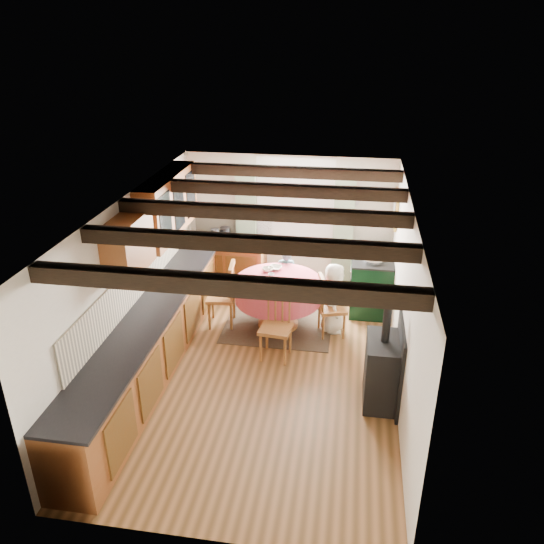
% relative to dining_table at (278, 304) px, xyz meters
% --- Properties ---
extents(floor, '(3.60, 5.50, 0.00)m').
position_rel_dining_table_xyz_m(floor, '(-0.03, -1.23, -0.41)').
color(floor, '#966136').
rests_on(floor, ground).
extents(ceiling, '(3.60, 5.50, 0.00)m').
position_rel_dining_table_xyz_m(ceiling, '(-0.03, -1.23, 1.99)').
color(ceiling, white).
rests_on(ceiling, ground).
extents(wall_back, '(3.60, 0.00, 2.40)m').
position_rel_dining_table_xyz_m(wall_back, '(-0.03, 1.52, 0.79)').
color(wall_back, silver).
rests_on(wall_back, ground).
extents(wall_front, '(3.60, 0.00, 2.40)m').
position_rel_dining_table_xyz_m(wall_front, '(-0.03, -3.98, 0.79)').
color(wall_front, silver).
rests_on(wall_front, ground).
extents(wall_left, '(0.00, 5.50, 2.40)m').
position_rel_dining_table_xyz_m(wall_left, '(-1.83, -1.23, 0.79)').
color(wall_left, silver).
rests_on(wall_left, ground).
extents(wall_right, '(0.00, 5.50, 2.40)m').
position_rel_dining_table_xyz_m(wall_right, '(1.77, -1.23, 0.79)').
color(wall_right, silver).
rests_on(wall_right, ground).
extents(beam_a, '(3.60, 0.16, 0.16)m').
position_rel_dining_table_xyz_m(beam_a, '(-0.03, -3.23, 1.90)').
color(beam_a, black).
rests_on(beam_a, ceiling).
extents(beam_b, '(3.60, 0.16, 0.16)m').
position_rel_dining_table_xyz_m(beam_b, '(-0.03, -2.23, 1.90)').
color(beam_b, black).
rests_on(beam_b, ceiling).
extents(beam_c, '(3.60, 0.16, 0.16)m').
position_rel_dining_table_xyz_m(beam_c, '(-0.03, -1.23, 1.90)').
color(beam_c, black).
rests_on(beam_c, ceiling).
extents(beam_d, '(3.60, 0.16, 0.16)m').
position_rel_dining_table_xyz_m(beam_d, '(-0.03, -0.23, 1.90)').
color(beam_d, black).
rests_on(beam_d, ceiling).
extents(beam_e, '(3.60, 0.16, 0.16)m').
position_rel_dining_table_xyz_m(beam_e, '(-0.03, 0.77, 1.90)').
color(beam_e, black).
rests_on(beam_e, ceiling).
extents(splash_left, '(0.02, 4.50, 0.55)m').
position_rel_dining_table_xyz_m(splash_left, '(-1.81, -0.93, 0.79)').
color(splash_left, beige).
rests_on(splash_left, wall_left).
extents(splash_back, '(1.40, 0.02, 0.55)m').
position_rel_dining_table_xyz_m(splash_back, '(-1.03, 1.50, 0.79)').
color(splash_back, beige).
rests_on(splash_back, wall_back).
extents(base_cabinet_left, '(0.60, 5.30, 0.88)m').
position_rel_dining_table_xyz_m(base_cabinet_left, '(-1.53, -1.23, 0.03)').
color(base_cabinet_left, brown).
rests_on(base_cabinet_left, floor).
extents(base_cabinet_back, '(1.30, 0.60, 0.88)m').
position_rel_dining_table_xyz_m(base_cabinet_back, '(-1.08, 1.22, 0.03)').
color(base_cabinet_back, brown).
rests_on(base_cabinet_back, floor).
extents(worktop_left, '(0.64, 5.30, 0.04)m').
position_rel_dining_table_xyz_m(worktop_left, '(-1.51, -1.23, 0.49)').
color(worktop_left, black).
rests_on(worktop_left, base_cabinet_left).
extents(worktop_back, '(1.30, 0.64, 0.04)m').
position_rel_dining_table_xyz_m(worktop_back, '(-1.08, 1.20, 0.49)').
color(worktop_back, black).
rests_on(worktop_back, base_cabinet_back).
extents(wall_cabinet_glass, '(0.34, 1.80, 0.90)m').
position_rel_dining_table_xyz_m(wall_cabinet_glass, '(-1.66, -0.03, 1.54)').
color(wall_cabinet_glass, brown).
rests_on(wall_cabinet_glass, wall_left).
extents(wall_cabinet_solid, '(0.34, 0.90, 0.70)m').
position_rel_dining_table_xyz_m(wall_cabinet_solid, '(-1.66, -1.53, 1.49)').
color(wall_cabinet_solid, brown).
rests_on(wall_cabinet_solid, wall_left).
extents(window_frame, '(1.34, 0.03, 1.54)m').
position_rel_dining_table_xyz_m(window_frame, '(0.07, 1.50, 1.19)').
color(window_frame, white).
rests_on(window_frame, wall_back).
extents(window_pane, '(1.20, 0.01, 1.40)m').
position_rel_dining_table_xyz_m(window_pane, '(0.07, 1.51, 1.19)').
color(window_pane, white).
rests_on(window_pane, wall_back).
extents(curtain_left, '(0.35, 0.10, 2.10)m').
position_rel_dining_table_xyz_m(curtain_left, '(-0.78, 1.42, 0.69)').
color(curtain_left, '#9DB593').
rests_on(curtain_left, wall_back).
extents(curtain_right, '(0.35, 0.10, 2.10)m').
position_rel_dining_table_xyz_m(curtain_right, '(0.92, 1.42, 0.69)').
color(curtain_right, '#9DB593').
rests_on(curtain_right, wall_back).
extents(curtain_rod, '(2.00, 0.03, 0.03)m').
position_rel_dining_table_xyz_m(curtain_rod, '(0.07, 1.42, 1.79)').
color(curtain_rod, black).
rests_on(curtain_rod, wall_back).
extents(wall_picture, '(0.04, 0.50, 0.60)m').
position_rel_dining_table_xyz_m(wall_picture, '(1.74, 1.07, 1.29)').
color(wall_picture, gold).
rests_on(wall_picture, wall_right).
extents(wall_plate, '(0.30, 0.02, 0.30)m').
position_rel_dining_table_xyz_m(wall_plate, '(1.02, 1.49, 1.29)').
color(wall_plate, silver).
rests_on(wall_plate, wall_back).
extents(rug, '(1.69, 1.31, 0.01)m').
position_rel_dining_table_xyz_m(rug, '(0.00, 0.00, -0.40)').
color(rug, '#392518').
rests_on(rug, floor).
extents(dining_table, '(1.35, 1.35, 0.81)m').
position_rel_dining_table_xyz_m(dining_table, '(0.00, 0.00, 0.00)').
color(dining_table, '#B82D46').
rests_on(dining_table, floor).
extents(chair_near, '(0.48, 0.50, 1.01)m').
position_rel_dining_table_xyz_m(chair_near, '(0.09, -0.86, 0.10)').
color(chair_near, '#965F2F').
rests_on(chair_near, floor).
extents(chair_left, '(0.52, 0.50, 1.05)m').
position_rel_dining_table_xyz_m(chair_left, '(-0.90, -0.06, 0.12)').
color(chair_left, '#965F2F').
rests_on(chair_left, floor).
extents(chair_right, '(0.53, 0.52, 0.98)m').
position_rel_dining_table_xyz_m(chair_right, '(0.84, -0.09, 0.08)').
color(chair_right, '#965F2F').
rests_on(chair_right, floor).
extents(aga_range, '(0.68, 1.05, 0.96)m').
position_rel_dining_table_xyz_m(aga_range, '(1.44, 0.88, 0.08)').
color(aga_range, black).
rests_on(aga_range, floor).
extents(cast_iron_stove, '(0.42, 0.69, 1.39)m').
position_rel_dining_table_xyz_m(cast_iron_stove, '(1.55, -1.64, 0.29)').
color(cast_iron_stove, black).
rests_on(cast_iron_stove, floor).
extents(child_far, '(0.42, 0.31, 1.05)m').
position_rel_dining_table_xyz_m(child_far, '(0.02, 0.73, 0.12)').
color(child_far, '#426572').
rests_on(child_far, floor).
extents(child_right, '(0.38, 0.57, 1.13)m').
position_rel_dining_table_xyz_m(child_right, '(0.85, 0.02, 0.16)').
color(child_right, white).
rests_on(child_right, floor).
extents(bowl_a, '(0.25, 0.25, 0.05)m').
position_rel_dining_table_xyz_m(bowl_a, '(-0.11, 0.40, 0.43)').
color(bowl_a, silver).
rests_on(bowl_a, dining_table).
extents(bowl_b, '(0.24, 0.24, 0.06)m').
position_rel_dining_table_xyz_m(bowl_b, '(-0.22, 0.31, 0.43)').
color(bowl_b, silver).
rests_on(bowl_b, dining_table).
extents(cup, '(0.14, 0.14, 0.09)m').
position_rel_dining_table_xyz_m(cup, '(-0.12, 0.03, 0.45)').
color(cup, silver).
rests_on(cup, dining_table).
extents(canister_tall, '(0.14, 0.14, 0.24)m').
position_rel_dining_table_xyz_m(canister_tall, '(-1.28, 1.14, 0.63)').
color(canister_tall, '#262628').
rests_on(canister_tall, worktop_back).
extents(canister_wide, '(0.19, 0.19, 0.21)m').
position_rel_dining_table_xyz_m(canister_wide, '(-1.15, 1.33, 0.62)').
color(canister_wide, '#262628').
rests_on(canister_wide, worktop_back).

